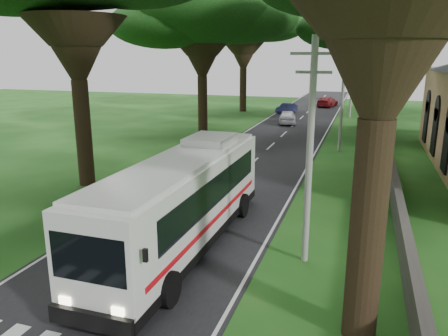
# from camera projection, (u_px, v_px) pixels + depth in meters

# --- Properties ---
(ground) EXTENTS (140.00, 140.00, 0.00)m
(ground) POSITION_uv_depth(u_px,v_px,m) (78.00, 325.00, 12.24)
(ground) COLOR #194D16
(ground) RESTS_ON ground
(road) EXTENTS (8.00, 120.00, 0.04)m
(road) POSITION_uv_depth(u_px,v_px,m) (268.00, 149.00, 35.27)
(road) COLOR black
(road) RESTS_ON ground
(property_wall) EXTENTS (0.35, 50.00, 1.20)m
(property_wall) POSITION_uv_depth(u_px,v_px,m) (387.00, 151.00, 31.52)
(property_wall) COLOR #383533
(property_wall) RESTS_ON ground
(pole_near) EXTENTS (1.60, 0.24, 8.00)m
(pole_near) POSITION_uv_depth(u_px,v_px,m) (310.00, 150.00, 15.08)
(pole_near) COLOR gray
(pole_near) RESTS_ON ground
(pole_mid) EXTENTS (1.60, 0.24, 8.00)m
(pole_mid) POSITION_uv_depth(u_px,v_px,m) (342.00, 98.00, 33.51)
(pole_mid) COLOR gray
(pole_mid) RESTS_ON ground
(pole_far) EXTENTS (1.60, 0.24, 8.00)m
(pole_far) POSITION_uv_depth(u_px,v_px,m) (352.00, 83.00, 51.93)
(pole_far) COLOR gray
(pole_far) RESTS_ON ground
(tree_l_midb) EXTENTS (14.25, 14.25, 14.16)m
(tree_l_midb) POSITION_uv_depth(u_px,v_px,m) (202.00, 13.00, 39.34)
(tree_l_midb) COLOR black
(tree_l_midb) RESTS_ON ground
(tree_l_far) EXTENTS (13.32, 13.32, 14.47)m
(tree_l_far) POSITION_uv_depth(u_px,v_px,m) (244.00, 22.00, 56.10)
(tree_l_far) COLOR black
(tree_l_far) RESTS_ON ground
(tree_r_midb) EXTENTS (13.46, 13.46, 13.83)m
(tree_r_midb) POSITION_uv_depth(u_px,v_px,m) (375.00, 18.00, 42.30)
(tree_r_midb) COLOR black
(tree_r_midb) RESTS_ON ground
(tree_r_far) EXTENTS (15.93, 15.93, 15.12)m
(tree_r_far) POSITION_uv_depth(u_px,v_px,m) (382.00, 22.00, 58.37)
(tree_r_far) COLOR black
(tree_r_far) RESTS_ON ground
(coach_bus) EXTENTS (2.98, 12.25, 3.60)m
(coach_bus) POSITION_uv_depth(u_px,v_px,m) (184.00, 199.00, 16.88)
(coach_bus) COLOR silver
(coach_bus) RESTS_ON ground
(distant_car_a) EXTENTS (2.45, 4.67, 1.52)m
(distant_car_a) POSITION_uv_depth(u_px,v_px,m) (287.00, 117.00, 47.75)
(distant_car_a) COLOR #B7B6BC
(distant_car_a) RESTS_ON road
(distant_car_b) EXTENTS (2.43, 3.99, 1.24)m
(distant_car_b) POSITION_uv_depth(u_px,v_px,m) (287.00, 108.00, 56.89)
(distant_car_b) COLOR navy
(distant_car_b) RESTS_ON road
(distant_car_c) EXTENTS (2.98, 5.35, 1.46)m
(distant_car_c) POSITION_uv_depth(u_px,v_px,m) (327.00, 102.00, 63.74)
(distant_car_c) COLOR maroon
(distant_car_c) RESTS_ON road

